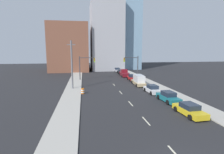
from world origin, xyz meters
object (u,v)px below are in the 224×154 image
at_px(traffic_signal_left, 84,65).
at_px(sedan_white, 152,89).
at_px(sedan_silver, 117,70).
at_px(sedan_yellow, 189,110).
at_px(sedan_teal, 168,97).
at_px(traffic_signal_right, 134,64).
at_px(traffic_barrel, 83,91).
at_px(utility_pole_left_mid, 72,65).
at_px(pickup_truck_maroon, 124,73).
at_px(box_truck_tan, 139,80).
at_px(sedan_black, 121,72).
at_px(sedan_red, 132,78).

distance_m(traffic_signal_left, sedan_white, 20.46).
bearing_deg(sedan_silver, sedan_yellow, -86.75).
bearing_deg(sedan_teal, traffic_signal_right, 85.25).
bearing_deg(traffic_barrel, traffic_signal_right, 47.36).
xyz_separation_m(utility_pole_left_mid, sedan_yellow, (14.57, -16.81, -4.24)).
bearing_deg(pickup_truck_maroon, sedan_yellow, -86.63).
relative_size(traffic_signal_right, pickup_truck_maroon, 0.96).
bearing_deg(box_truck_tan, sedan_black, 91.71).
bearing_deg(pickup_truck_maroon, traffic_barrel, -118.90).
distance_m(traffic_barrel, sedan_red, 17.52).
bearing_deg(pickup_truck_maroon, utility_pole_left_mid, -129.74).
xyz_separation_m(traffic_signal_left, sedan_yellow, (12.17, -27.31, -3.34)).
bearing_deg(sedan_teal, sedan_white, 90.16).
relative_size(traffic_signal_right, utility_pole_left_mid, 0.65).
xyz_separation_m(sedan_red, sedan_silver, (-0.24, 19.15, -0.04)).
bearing_deg(sedan_yellow, sedan_white, 87.94).
relative_size(utility_pole_left_mid, pickup_truck_maroon, 1.48).
bearing_deg(pickup_truck_maroon, traffic_signal_left, -154.16).
distance_m(traffic_signal_right, sedan_white, 16.56).
bearing_deg(sedan_red, sedan_teal, -88.09).
bearing_deg(traffic_signal_right, sedan_silver, 94.63).
height_order(sedan_red, sedan_silver, sedan_red).
bearing_deg(utility_pole_left_mid, traffic_signal_left, 77.09).
bearing_deg(sedan_silver, box_truck_tan, -87.21).
xyz_separation_m(sedan_yellow, sedan_black, (-0.18, 38.52, -0.00)).
height_order(traffic_signal_left, sedan_silver, traffic_signal_left).
distance_m(traffic_barrel, sedan_black, 28.79).
bearing_deg(sedan_white, sedan_black, 88.47).
height_order(traffic_signal_left, sedan_red, traffic_signal_left).
xyz_separation_m(sedan_yellow, sedan_teal, (0.15, 5.57, 0.06)).
xyz_separation_m(traffic_signal_left, sedan_silver, (11.87, 16.63, -3.34)).
bearing_deg(sedan_black, sedan_white, -87.10).
distance_m(sedan_teal, sedan_red, 19.21).
bearing_deg(traffic_signal_right, sedan_red, -113.59).
bearing_deg(traffic_signal_left, utility_pole_left_mid, -102.91).
bearing_deg(traffic_signal_right, traffic_barrel, -132.64).
bearing_deg(sedan_white, traffic_barrel, 171.88).
xyz_separation_m(traffic_barrel, pickup_truck_maroon, (12.27, 19.82, 0.35)).
height_order(traffic_signal_right, sedan_silver, traffic_signal_right).
relative_size(traffic_signal_left, sedan_white, 1.32).
bearing_deg(box_truck_tan, traffic_signal_right, 83.25).
relative_size(traffic_barrel, sedan_teal, 0.20).
xyz_separation_m(box_truck_tan, pickup_truck_maroon, (0.04, 13.88, -0.25)).
xyz_separation_m(traffic_signal_left, utility_pole_left_mid, (-2.41, -10.49, 0.90)).
distance_m(traffic_signal_right, pickup_truck_maroon, 6.10).
relative_size(traffic_barrel, pickup_truck_maroon, 0.15).
bearing_deg(sedan_white, utility_pole_left_mid, 156.84).
xyz_separation_m(sedan_white, sedan_silver, (-0.20, 32.81, -0.02)).
xyz_separation_m(pickup_truck_maroon, sedan_silver, (-0.00, 11.59, -0.18)).
height_order(sedan_red, sedan_black, sedan_red).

